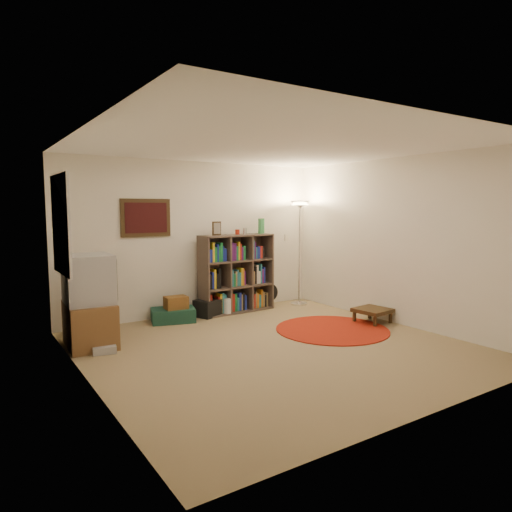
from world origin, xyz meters
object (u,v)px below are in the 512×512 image
(floor_fan, at_px, (269,294))
(suitcase, at_px, (173,315))
(floor_lamp, at_px, (300,219))
(side_table, at_px, (372,311))
(bookshelf, at_px, (235,275))
(tv_stand, at_px, (89,302))

(floor_fan, bearing_deg, suitcase, -164.04)
(floor_lamp, bearing_deg, side_table, -86.13)
(bookshelf, height_order, tv_stand, bookshelf)
(floor_fan, relative_size, side_table, 0.71)
(bookshelf, bearing_deg, floor_fan, 11.32)
(tv_stand, distance_m, side_table, 4.08)
(floor_lamp, relative_size, suitcase, 2.53)
(bookshelf, bearing_deg, suitcase, -179.56)
(floor_lamp, relative_size, floor_fan, 4.98)
(suitcase, bearing_deg, bookshelf, 19.69)
(bookshelf, height_order, floor_fan, bookshelf)
(floor_fan, xyz_separation_m, side_table, (0.54, -2.01, -0.01))
(bookshelf, relative_size, tv_stand, 1.34)
(side_table, bearing_deg, floor_lamp, 93.87)
(floor_fan, height_order, suitcase, floor_fan)
(floor_lamp, height_order, tv_stand, floor_lamp)
(floor_lamp, distance_m, floor_fan, 1.47)
(floor_fan, xyz_separation_m, tv_stand, (-3.36, -0.86, 0.37))
(floor_fan, height_order, side_table, floor_fan)
(floor_fan, bearing_deg, floor_lamp, -31.70)
(tv_stand, bearing_deg, suitcase, 25.51)
(tv_stand, bearing_deg, bookshelf, 16.98)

